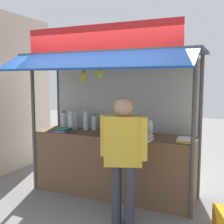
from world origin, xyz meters
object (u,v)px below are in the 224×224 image
Objects in this scene: water_bottle_back_left at (86,121)px; water_bottle_far_right at (75,121)px; water_bottle_rear_center at (94,123)px; banana_bunch_rightmost at (100,73)px; water_bottle_far_left at (71,122)px; magazine_stack_front_left at (64,130)px; magazine_stack_front_right at (122,134)px; vendor_person at (123,149)px; magazine_stack_mid_right at (187,140)px; water_bottle_center at (150,129)px; magazine_stack_mid_left at (145,138)px; water_bottle_left at (64,120)px; banana_bunch_inner_right at (84,77)px.

water_bottle_back_left reaches higher than water_bottle_far_right.
water_bottle_rear_center is 0.35m from water_bottle_far_right.
water_bottle_back_left is at bearing 134.02° from banana_bunch_rightmost.
water_bottle_far_left is at bearing -143.89° from water_bottle_back_left.
magazine_stack_front_left is (-0.22, -0.34, -0.11)m from water_bottle_back_left.
water_bottle_far_left is 1.18m from banana_bunch_rightmost.
magazine_stack_front_left is 1.02m from magazine_stack_front_right.
water_bottle_far_left is 1.55m from vendor_person.
water_bottle_back_left is 0.99× the size of magazine_stack_mid_right.
water_bottle_back_left reaches higher than water_bottle_center.
banana_bunch_rightmost is (-0.24, -0.27, 0.89)m from magazine_stack_front_right.
water_bottle_far_right is at bearing 143.48° from banana_bunch_rightmost.
magazine_stack_front_left reaches higher than magazine_stack_mid_right.
magazine_stack_front_right is at bearing -178.64° from magazine_stack_mid_right.
vendor_person is at bearing -133.05° from magazine_stack_mid_right.
water_bottle_far_left reaches higher than water_bottle_far_right.
water_bottle_far_right is (-0.35, -0.05, 0.02)m from water_bottle_rear_center.
banana_bunch_rightmost is at bearing -144.77° from water_bottle_center.
banana_bunch_rightmost is (0.78, -0.24, 0.91)m from magazine_stack_front_left.
magazine_stack_front_left is at bearing 163.24° from banana_bunch_rightmost.
water_bottle_back_left is 1.25× the size of magazine_stack_mid_left.
water_bottle_left is 1.21× the size of magazine_stack_front_left.
water_bottle_left is 1.66m from magazine_stack_mid_left.
banana_bunch_rightmost is at bearing -0.26° from banana_bunch_inner_right.
vendor_person is (-0.10, -0.60, -0.03)m from magazine_stack_mid_left.
banana_bunch_rightmost is at bearing -45.98° from water_bottle_back_left.
vendor_person is at bearing -33.12° from water_bottle_far_left.
water_bottle_far_right is at bearing 164.61° from magazine_stack_mid_left.
water_bottle_back_left reaches higher than magazine_stack_front_right.
water_bottle_left is at bearing 175.98° from water_bottle_center.
water_bottle_center is 1.39m from water_bottle_far_left.
water_bottle_center reaches higher than magazine_stack_mid_left.
water_bottle_left is 1.12× the size of magazine_stack_front_right.
water_bottle_center is at bearing 26.45° from banana_bunch_inner_right.
water_bottle_rear_center is 0.88× the size of water_bottle_far_left.
magazine_stack_mid_right is at bearing 1.36° from magazine_stack_front_right.
water_bottle_far_right is at bearing 3.09° from water_bottle_left.
water_bottle_back_left is 1.10× the size of magazine_stack_front_right.
water_bottle_rear_center is 1.40m from vendor_person.
magazine_stack_front_left is at bearing -57.31° from water_bottle_left.
magazine_stack_front_right is at bearing -16.61° from water_bottle_far_right.
banana_bunch_inner_right is at bearing -153.55° from water_bottle_center.
water_bottle_far_right reaches higher than magazine_stack_front_right.
water_bottle_rear_center is (-1.04, 0.17, 0.01)m from water_bottle_center.
vendor_person is at bearing -32.61° from water_bottle_left.
water_bottle_rear_center is 1.07× the size of banana_bunch_rightmost.
magazine_stack_front_left is 1.03× the size of banana_bunch_rightmost.
magazine_stack_front_right is (-0.39, 0.08, 0.02)m from magazine_stack_mid_left.
banana_bunch_inner_right reaches higher than water_bottle_left.
water_bottle_rear_center is at bearing 168.56° from magazine_stack_mid_right.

